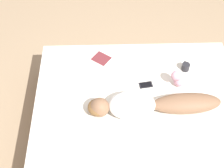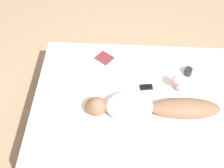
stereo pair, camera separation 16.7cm
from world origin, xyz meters
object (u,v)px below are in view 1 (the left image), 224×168
(person, at_px, (148,105))
(coffee_mug, at_px, (186,67))
(open_magazine, at_px, (95,65))
(cell_phone, at_px, (146,85))

(person, distance_m, coffee_mug, 0.70)
(open_magazine, relative_size, coffee_mug, 4.58)
(open_magazine, xyz_separation_m, coffee_mug, (-0.09, -0.98, 0.04))
(open_magazine, distance_m, coffee_mug, 0.98)
(coffee_mug, distance_m, cell_phone, 0.49)
(coffee_mug, xyz_separation_m, cell_phone, (-0.21, 0.45, -0.04))
(coffee_mug, height_order, cell_phone, coffee_mug)
(person, relative_size, coffee_mug, 10.71)
(open_magazine, height_order, coffee_mug, coffee_mug)
(person, bearing_deg, coffee_mug, -43.70)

